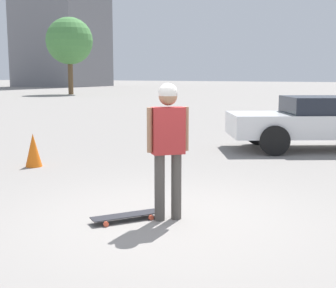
{
  "coord_description": "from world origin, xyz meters",
  "views": [
    {
      "loc": [
        -2.7,
        5.28,
        1.89
      ],
      "look_at": [
        0.0,
        0.0,
        1.0
      ],
      "focal_mm": 50.0,
      "sensor_mm": 36.0,
      "label": 1
    }
  ],
  "objects_px": {
    "skateboard": "(126,216)",
    "traffic_cone": "(33,150)",
    "person": "(168,137)",
    "car_parked_near": "(324,121)"
  },
  "relations": [
    {
      "from": "car_parked_near",
      "to": "traffic_cone",
      "type": "xyz_separation_m",
      "value": [
        4.95,
        5.04,
        -0.38
      ]
    },
    {
      "from": "car_parked_near",
      "to": "traffic_cone",
      "type": "height_order",
      "value": "car_parked_near"
    },
    {
      "from": "skateboard",
      "to": "traffic_cone",
      "type": "xyz_separation_m",
      "value": [
        3.61,
        -2.19,
        0.28
      ]
    },
    {
      "from": "skateboard",
      "to": "car_parked_near",
      "type": "distance_m",
      "value": 7.39
    },
    {
      "from": "skateboard",
      "to": "car_parked_near",
      "type": "bearing_deg",
      "value": -153.58
    },
    {
      "from": "person",
      "to": "traffic_cone",
      "type": "xyz_separation_m",
      "value": [
        4.08,
        -1.89,
        -0.74
      ]
    },
    {
      "from": "skateboard",
      "to": "traffic_cone",
      "type": "height_order",
      "value": "traffic_cone"
    },
    {
      "from": "traffic_cone",
      "to": "person",
      "type": "bearing_deg",
      "value": 155.13
    },
    {
      "from": "skateboard",
      "to": "car_parked_near",
      "type": "height_order",
      "value": "car_parked_near"
    },
    {
      "from": "car_parked_near",
      "to": "traffic_cone",
      "type": "bearing_deg",
      "value": 16.5
    }
  ]
}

